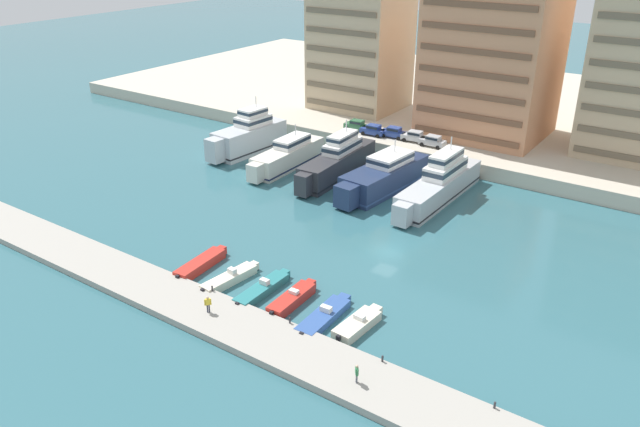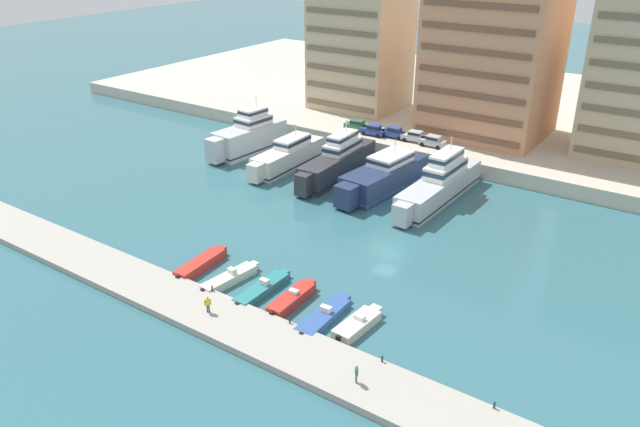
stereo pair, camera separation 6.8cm
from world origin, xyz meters
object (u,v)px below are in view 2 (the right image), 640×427
at_px(motorboat_blue_center, 324,316).
at_px(yacht_silver_far_left, 249,136).
at_px(motorboat_teal_mid_left, 262,289).
at_px(car_silver_center, 433,141).
at_px(pedestrian_mid_deck, 208,303).
at_px(motorboat_cream_left, 230,278).
at_px(yacht_ivory_left, 288,156).
at_px(yacht_navy_center_left, 384,176).
at_px(motorboat_cream_center_right, 358,324).
at_px(yacht_charcoal_mid_left, 338,161).
at_px(car_green_far_left, 357,125).
at_px(car_blue_left, 373,130).
at_px(yacht_silver_center, 440,183).
at_px(motorboat_red_far_left, 201,264).
at_px(car_blue_mid_left, 394,132).
at_px(pedestrian_near_edge, 356,372).
at_px(motorboat_red_center_left, 292,299).
at_px(car_silver_center_left, 415,136).

bearing_deg(motorboat_blue_center, yacht_silver_far_left, 138.83).
relative_size(motorboat_teal_mid_left, car_silver_center, 1.97).
bearing_deg(pedestrian_mid_deck, motorboat_cream_left, 114.81).
distance_m(yacht_ivory_left, motorboat_cream_left, 34.32).
bearing_deg(car_silver_center, yacht_navy_center_left, -90.99).
height_order(motorboat_teal_mid_left, motorboat_cream_center_right, motorboat_teal_mid_left).
relative_size(yacht_charcoal_mid_left, car_green_far_left, 4.69).
height_order(motorboat_cream_left, car_silver_center, car_silver_center).
xyz_separation_m(motorboat_teal_mid_left, car_silver_center, (-2.92, 45.50, 2.80)).
height_order(yacht_charcoal_mid_left, car_blue_left, yacht_charcoal_mid_left).
bearing_deg(yacht_silver_center, car_green_far_left, 147.39).
distance_m(motorboat_red_far_left, motorboat_blue_center, 16.52).
height_order(car_green_far_left, car_blue_mid_left, same).
bearing_deg(car_blue_mid_left, motorboat_blue_center, -68.83).
bearing_deg(motorboat_red_far_left, car_silver_center, 82.80).
distance_m(yacht_silver_far_left, car_blue_mid_left, 23.68).
bearing_deg(pedestrian_near_edge, motorboat_red_far_left, 163.81).
bearing_deg(yacht_silver_center, motorboat_red_center_left, -91.60).
bearing_deg(pedestrian_near_edge, yacht_ivory_left, 133.54).
height_order(pedestrian_near_edge, pedestrian_mid_deck, pedestrian_mid_deck).
height_order(motorboat_blue_center, car_silver_center, car_silver_center).
height_order(yacht_navy_center_left, motorboat_blue_center, yacht_navy_center_left).
xyz_separation_m(motorboat_blue_center, pedestrian_near_edge, (7.64, -6.61, 1.34)).
height_order(motorboat_cream_left, motorboat_blue_center, motorboat_cream_left).
xyz_separation_m(motorboat_red_far_left, motorboat_cream_left, (4.59, -0.42, -0.04)).
relative_size(yacht_charcoal_mid_left, car_blue_left, 4.71).
xyz_separation_m(motorboat_cream_center_right, car_silver_center_left, (-17.54, 45.77, 2.76)).
relative_size(car_blue_left, car_blue_mid_left, 0.99).
relative_size(yacht_ivory_left, car_silver_center_left, 4.08).
distance_m(yacht_charcoal_mid_left, car_silver_center, 16.60).
xyz_separation_m(yacht_silver_far_left, car_silver_center, (26.34, 13.40, 0.55)).
bearing_deg(car_silver_center_left, car_blue_mid_left, -179.53).
relative_size(yacht_ivory_left, car_blue_left, 4.14).
bearing_deg(car_blue_mid_left, car_silver_center, -3.99).
bearing_deg(yacht_charcoal_mid_left, pedestrian_mid_deck, -75.02).
height_order(motorboat_cream_left, motorboat_red_center_left, motorboat_cream_left).
bearing_deg(motorboat_red_center_left, pedestrian_near_edge, -30.99).
height_order(motorboat_blue_center, pedestrian_near_edge, pedestrian_near_edge).
xyz_separation_m(motorboat_red_center_left, motorboat_blue_center, (4.13, -0.45, -0.15)).
xyz_separation_m(motorboat_red_center_left, car_green_far_left, (-20.87, 45.84, 2.70)).
bearing_deg(car_blue_mid_left, motorboat_red_center_left, -73.24).
xyz_separation_m(yacht_charcoal_mid_left, car_blue_mid_left, (1.23, 14.77, 0.90)).
height_order(motorboat_cream_left, car_blue_left, car_blue_left).
xyz_separation_m(motorboat_cream_center_right, pedestrian_near_edge, (4.26, -7.23, 1.26)).
distance_m(yacht_ivory_left, car_silver_center_left, 20.88).
distance_m(pedestrian_near_edge, pedestrian_mid_deck, 16.75).
bearing_deg(pedestrian_near_edge, motorboat_blue_center, 139.12).
height_order(car_silver_center_left, pedestrian_near_edge, car_silver_center_left).
xyz_separation_m(car_green_far_left, car_silver_center_left, (10.83, 0.10, 0.00)).
distance_m(car_green_far_left, car_silver_center, 14.24).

